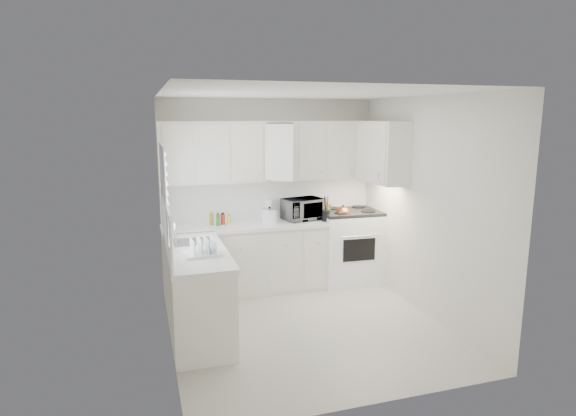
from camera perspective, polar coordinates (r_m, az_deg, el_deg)
name	(u,v)px	position (r m, az deg, el deg)	size (l,w,h in m)	color
floor	(306,326)	(5.66, 2.16, -13.84)	(3.20, 3.20, 0.00)	beige
ceiling	(308,93)	(5.15, 2.37, 13.48)	(3.20, 3.20, 0.00)	white
wall_back	(269,193)	(6.76, -2.26, 1.79)	(3.00, 3.00, 0.00)	beige
wall_front	(375,255)	(3.82, 10.28, -5.47)	(3.00, 3.00, 0.00)	beige
wall_left	(166,224)	(4.97, -14.30, -1.85)	(3.20, 3.20, 0.00)	beige
wall_right	(426,207)	(5.91, 16.10, 0.06)	(3.20, 3.20, 0.00)	beige
window_blinds	(165,194)	(5.27, -14.42, 1.63)	(0.06, 0.96, 1.06)	white
lower_cabinets_back	(248,259)	(6.57, -4.83, -6.11)	(2.22, 0.60, 0.90)	beige
lower_cabinets_left	(197,294)	(5.42, -10.78, -10.01)	(0.60, 1.60, 0.90)	beige
countertop_back	(247,226)	(6.44, -4.87, -2.09)	(2.24, 0.64, 0.05)	silver
countertop_left	(196,252)	(5.27, -10.86, -5.17)	(0.64, 1.62, 0.05)	silver
backsplash_back	(269,198)	(6.76, -2.23, 1.15)	(2.98, 0.02, 0.55)	silver
backsplash_left	(166,227)	(5.18, -14.27, -2.18)	(0.02, 1.60, 0.55)	silver
upper_cabinets_back	(272,180)	(6.57, -1.90, 3.30)	(3.00, 0.33, 0.80)	beige
upper_cabinets_right	(381,182)	(6.49, 11.02, 3.01)	(0.33, 0.90, 0.80)	beige
sink	(192,232)	(5.57, -11.32, -2.78)	(0.42, 0.38, 0.30)	gray
stove	(350,236)	(6.98, 7.33, -3.30)	(0.87, 0.71, 1.33)	white
tea_kettle	(343,212)	(6.68, 6.57, -0.51)	(0.25, 0.21, 0.23)	brown
frying_pan	(357,213)	(7.13, 8.17, -0.58)	(0.24, 0.40, 0.04)	black
microwave	(303,207)	(6.64, 1.78, 0.15)	(0.53, 0.30, 0.36)	gray
rice_cooker	(270,214)	(6.47, -2.21, -0.78)	(0.22, 0.22, 0.22)	white
paper_towel	(269,210)	(6.68, -2.23, -0.19)	(0.12, 0.12, 0.27)	white
utensil_crock	(326,208)	(6.57, 4.54, -0.03)	(0.12, 0.12, 0.35)	black
dish_rack	(202,246)	(5.03, -10.17, -4.46)	(0.36, 0.27, 0.20)	white
spice_left_0	(211,219)	(6.47, -9.12, -1.32)	(0.06, 0.06, 0.13)	olive
spice_left_1	(218,220)	(6.39, -8.34, -1.44)	(0.06, 0.06, 0.13)	#257127
spice_left_2	(222,218)	(6.49, -7.81, -1.24)	(0.06, 0.06, 0.13)	red
spice_left_3	(229,219)	(6.42, -7.01, -1.36)	(0.06, 0.06, 0.13)	#BDDF34
sauce_right_0	(311,210)	(6.84, 2.76, -0.27)	(0.06, 0.06, 0.19)	red
sauce_right_1	(316,211)	(6.80, 3.37, -0.34)	(0.06, 0.06, 0.19)	#BDDF34
sauce_right_2	(318,210)	(6.88, 3.62, -0.22)	(0.06, 0.06, 0.19)	brown
sauce_right_3	(323,210)	(6.84, 4.23, -0.29)	(0.06, 0.06, 0.19)	black
sauce_right_4	(325,209)	(6.92, 4.48, -0.17)	(0.06, 0.06, 0.19)	olive
sauce_right_5	(331,210)	(6.88, 5.09, -0.23)	(0.06, 0.06, 0.19)	#257127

